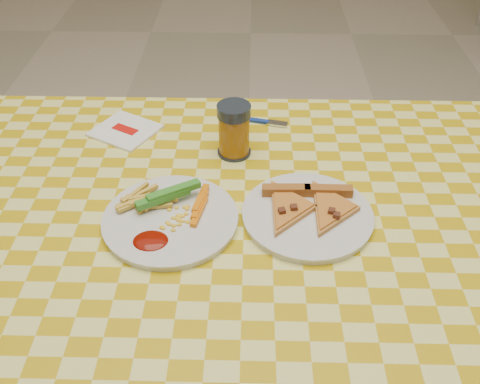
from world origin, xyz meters
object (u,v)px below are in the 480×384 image
table (244,242)px  plate_right (307,216)px  plate_left (171,220)px  drink_glass (234,130)px

table → plate_right: (0.12, -0.01, 0.08)m
table → plate_right: 0.14m
table → plate_left: 0.16m
plate_left → table: bearing=11.6°
table → plate_right: plate_right is taller
plate_left → plate_right: 0.25m
plate_left → drink_glass: size_ratio=2.09×
table → plate_left: size_ratio=5.20×
plate_left → drink_glass: bearing=64.2°
table → drink_glass: drink_glass is taller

